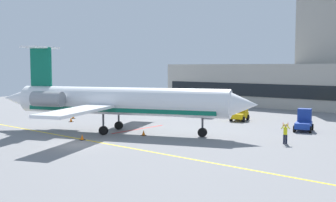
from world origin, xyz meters
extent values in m
cube|color=slate|center=(0.00, 0.00, -0.05)|extent=(120.00, 120.00, 0.10)
cube|color=yellow|center=(0.00, 2.02, 0.00)|extent=(108.00, 0.24, 0.01)
cube|color=red|center=(-2.16, 10.06, 0.00)|extent=(0.30, 8.00, 0.01)
cube|color=black|center=(7.49, 39.95, 2.91)|extent=(59.13, 0.12, 2.17)
cylinder|color=white|center=(-1.87, 7.15, 3.31)|extent=(22.12, 11.35, 2.85)
cube|color=#0C664C|center=(-1.87, 7.15, 2.52)|extent=(19.91, 10.22, 0.51)
cone|color=white|center=(9.57, 11.89, 3.31)|extent=(3.97, 3.78, 2.79)
cone|color=white|center=(-13.57, 2.30, 3.31)|extent=(4.35, 3.66, 2.42)
cube|color=white|center=(-5.71, 12.43, 2.88)|extent=(6.42, 10.19, 0.28)
cube|color=white|center=(-0.85, 0.70, 2.88)|extent=(6.42, 10.19, 0.28)
cylinder|color=gray|center=(-9.46, 6.44, 3.52)|extent=(3.76, 2.76, 1.57)
cylinder|color=gray|center=(-7.73, 2.28, 3.52)|extent=(3.76, 2.76, 1.57)
cube|color=#0C664C|center=(-10.70, 3.49, 6.85)|extent=(2.46, 1.20, 4.22)
cube|color=white|center=(-10.70, 3.49, 8.96)|extent=(3.59, 4.98, 0.20)
cylinder|color=#3F3F44|center=(6.12, 10.46, 1.39)|extent=(0.20, 0.20, 1.43)
cylinder|color=black|center=(6.12, 10.46, 0.45)|extent=(0.97, 0.67, 0.90)
cylinder|color=#3F3F44|center=(-3.63, 8.43, 1.39)|extent=(0.20, 0.20, 1.43)
cylinder|color=black|center=(-3.63, 8.43, 0.45)|extent=(0.97, 0.67, 0.90)
cylinder|color=#3F3F44|center=(-2.21, 5.00, 1.39)|extent=(0.20, 0.20, 1.43)
cylinder|color=black|center=(-2.21, 5.00, 0.45)|extent=(0.97, 0.67, 0.90)
cube|color=#E5B20C|center=(2.77, 23.29, 0.68)|extent=(2.22, 3.25, 0.65)
cube|color=#C3970A|center=(2.57, 24.10, 1.63)|extent=(1.65, 1.49, 1.25)
cylinder|color=black|center=(1.77, 24.11, 0.35)|extent=(0.44, 0.75, 0.70)
cylinder|color=black|center=(3.28, 24.48, 0.35)|extent=(0.44, 0.75, 0.70)
cylinder|color=black|center=(2.27, 22.09, 0.35)|extent=(0.44, 0.75, 0.70)
cylinder|color=black|center=(3.78, 22.47, 0.35)|extent=(0.44, 0.75, 0.70)
cube|color=#19389E|center=(12.27, 20.35, 0.66)|extent=(2.25, 3.14, 0.63)
cube|color=navy|center=(12.06, 21.11, 1.66)|extent=(1.64, 1.46, 1.38)
cylinder|color=black|center=(11.26, 21.09, 0.35)|extent=(0.46, 0.75, 0.70)
cylinder|color=black|center=(12.75, 21.51, 0.35)|extent=(0.46, 0.75, 0.70)
cylinder|color=black|center=(11.80, 19.19, 0.35)|extent=(0.46, 0.75, 0.70)
cylinder|color=black|center=(13.28, 19.61, 0.35)|extent=(0.46, 0.75, 0.70)
cube|color=silver|center=(-3.62, 23.66, 0.68)|extent=(4.00, 2.80, 0.66)
cube|color=#B8B1A9|center=(-2.66, 24.05, 1.61)|extent=(1.89, 1.81, 1.20)
cylinder|color=black|center=(-2.71, 24.84, 0.35)|extent=(0.75, 0.52, 0.70)
cylinder|color=black|center=(-2.14, 23.45, 0.35)|extent=(0.75, 0.52, 0.70)
cylinder|color=black|center=(-5.11, 23.86, 0.35)|extent=(0.75, 0.52, 0.70)
cylinder|color=black|center=(-4.54, 22.47, 0.35)|extent=(0.75, 0.52, 0.70)
cylinder|color=white|center=(-18.73, 33.88, 1.35)|extent=(4.94, 2.80, 2.00)
sphere|color=white|center=(-16.44, 33.46, 1.35)|extent=(1.96, 1.96, 1.96)
sphere|color=white|center=(-21.02, 34.30, 1.35)|extent=(1.96, 1.96, 1.96)
cube|color=#59595B|center=(-20.13, 33.88, 0.17)|extent=(0.60, 1.80, 0.35)
cube|color=#59595B|center=(-17.34, 33.88, 0.17)|extent=(0.60, 1.80, 0.35)
cylinder|color=#191E33|center=(13.93, 12.37, 0.42)|extent=(0.18, 0.18, 0.84)
cylinder|color=#191E33|center=(13.78, 12.22, 0.42)|extent=(0.18, 0.18, 0.84)
cylinder|color=yellow|center=(13.86, 12.30, 1.17)|extent=(0.34, 0.34, 0.66)
sphere|color=tan|center=(13.86, 12.30, 1.62)|extent=(0.24, 0.24, 0.24)
cylinder|color=yellow|center=(14.01, 12.45, 1.56)|extent=(0.34, 0.34, 0.50)
cylinder|color=#F2590C|center=(14.01, 12.45, 1.78)|extent=(0.06, 0.06, 0.28)
cylinder|color=yellow|center=(13.70, 12.14, 1.56)|extent=(0.34, 0.34, 0.50)
cylinder|color=#F2590C|center=(13.70, 12.14, 1.78)|extent=(0.06, 0.06, 0.28)
cone|color=orange|center=(-15.23, 11.04, 0.28)|extent=(0.36, 0.36, 0.55)
cube|color=black|center=(-15.23, 11.04, 0.02)|extent=(0.47, 0.47, 0.04)
cone|color=orange|center=(-12.77, 8.87, 0.28)|extent=(0.36, 0.36, 0.55)
cube|color=black|center=(-12.77, 8.87, 0.02)|extent=(0.47, 0.47, 0.04)
cone|color=orange|center=(-1.55, 1.82, 0.28)|extent=(0.36, 0.36, 0.55)
cube|color=black|center=(-1.55, 1.82, 0.02)|extent=(0.47, 0.47, 0.04)
cone|color=orange|center=(1.14, 7.34, 0.28)|extent=(0.36, 0.36, 0.55)
cube|color=black|center=(1.14, 7.34, 0.02)|extent=(0.47, 0.47, 0.04)
camera|label=1|loc=(29.27, -22.16, 6.91)|focal=44.03mm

